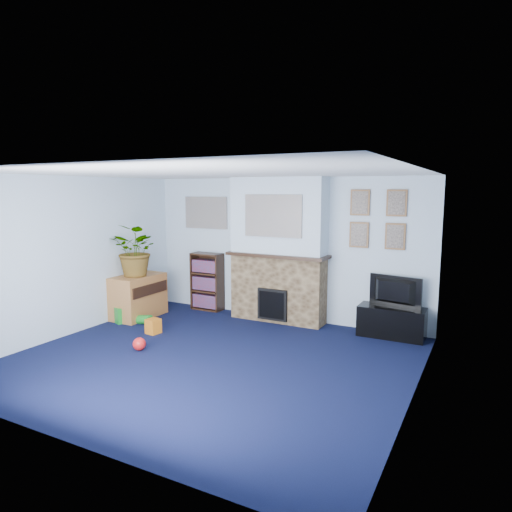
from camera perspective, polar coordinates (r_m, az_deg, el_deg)
The scene contains 26 objects.
floor at distance 6.13m, azimuth -5.54°, elevation -12.73°, with size 5.00×4.50×0.01m, color black.
ceiling at distance 5.73m, azimuth -5.88°, elevation 10.32°, with size 5.00×4.50×0.01m, color white.
wall_back at distance 7.77m, azimuth 3.42°, elevation 0.90°, with size 5.00×0.04×2.40m, color silver.
wall_front at distance 4.15m, azimuth -23.04°, elevation -6.16°, with size 5.00×0.04×2.40m, color silver.
wall_left at distance 7.46m, azimuth -21.99°, elevation 0.02°, with size 0.04×4.50×2.40m, color silver.
wall_right at distance 4.92m, azimuth 19.50°, elevation -3.80°, with size 0.04×4.50×2.40m, color silver.
chimney_breast at distance 7.58m, azimuth 2.79°, elevation 0.61°, with size 1.72×0.50×2.40m.
collage_main at distance 7.34m, azimuth 2.13°, elevation 5.03°, with size 1.00×0.03×0.68m, color gray.
collage_left at distance 8.45m, azimuth -6.26°, elevation 5.40°, with size 0.90×0.03×0.58m, color gray.
portrait_tl at distance 7.25m, azimuth 12.88°, elevation 6.54°, with size 0.30×0.03×0.40m, color brown.
portrait_tr at distance 7.13m, azimuth 17.18°, elevation 6.35°, with size 0.30×0.03×0.40m, color brown.
portrait_bl at distance 7.28m, azimuth 12.76°, elevation 2.60°, with size 0.30×0.03×0.40m, color brown.
portrait_br at distance 7.16m, azimuth 17.02°, elevation 2.36°, with size 0.30×0.03×0.40m, color brown.
tv_stand at distance 7.20m, azimuth 16.59°, elevation -7.95°, with size 0.97×0.41×0.46m, color black.
television at distance 7.11m, azimuth 16.77°, elevation -4.30°, with size 0.80×0.10×0.46m, color black.
bookshelf at distance 8.45m, azimuth -6.09°, elevation -3.34°, with size 0.58×0.28×1.05m.
sideboard at distance 8.20m, azimuth -14.49°, elevation -5.00°, with size 0.53×0.95×0.74m, color #A96C36.
potted_plant at distance 7.98m, azimuth -14.68°, elevation 0.71°, with size 0.80×0.69×0.89m, color #26661E.
mantel_clock at distance 7.57m, azimuth 2.19°, elevation 0.87°, with size 0.11×0.07×0.15m, color gold.
mantel_candle at distance 7.39m, azimuth 5.25°, elevation 0.74°, with size 0.05×0.05×0.17m, color #B2BFC6.
mantel_teddy at distance 7.82m, azimuth -1.50°, elevation 1.07°, with size 0.13×0.13×0.13m, color gray.
mantel_can at distance 7.26m, azimuth 7.96°, elevation 0.41°, with size 0.05×0.05×0.11m, color orange.
green_crate at distance 8.04m, azimuth -16.44°, elevation -6.88°, with size 0.32×0.26×0.26m, color #198C26.
toy_ball at distance 6.59m, azimuth -14.39°, elevation -10.60°, with size 0.18×0.18×0.18m, color red.
toy_block at distance 7.27m, azimuth -12.72°, elevation -8.58°, with size 0.19×0.19×0.23m, color orange.
toy_tube at distance 7.83m, azimuth -13.95°, elevation -7.72°, with size 0.15×0.15×0.32m, color #198C26.
Camera 1 is at (3.14, -4.78, 2.18)m, focal length 32.00 mm.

